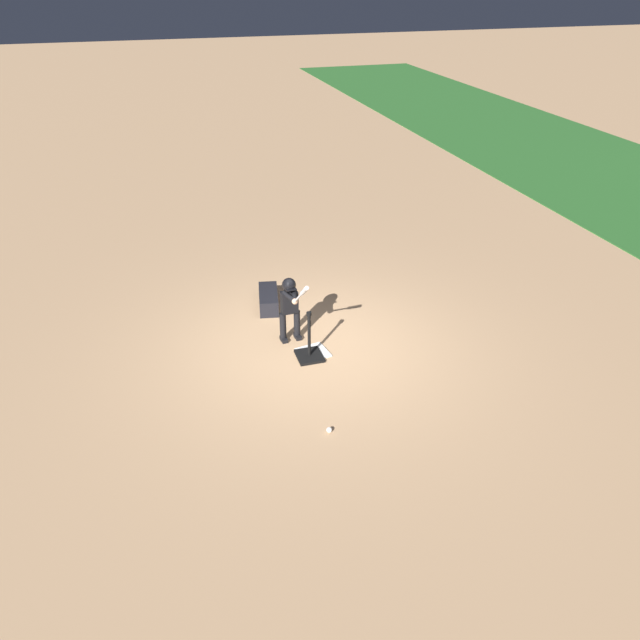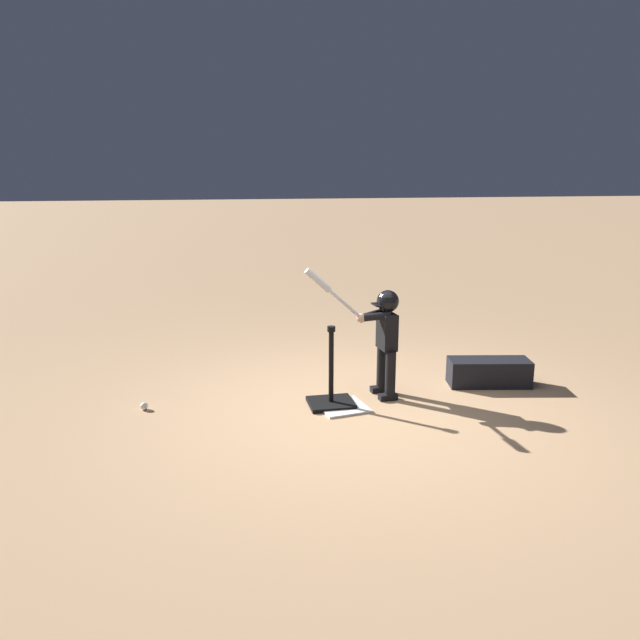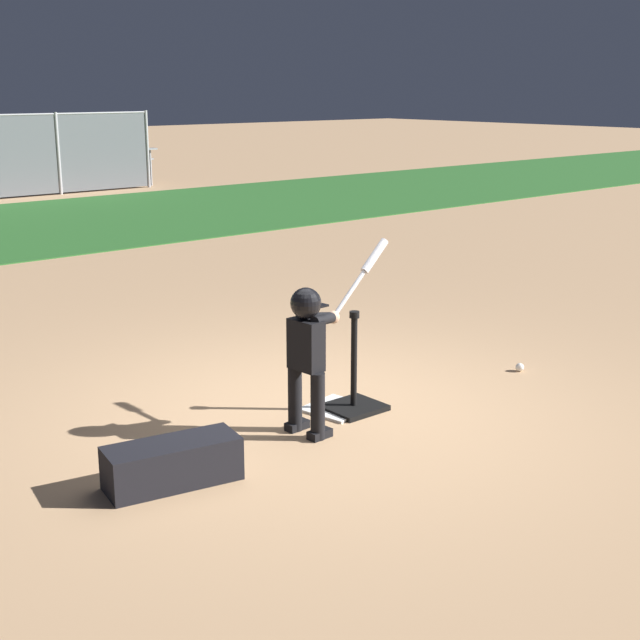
{
  "view_description": "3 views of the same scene",
  "coord_description": "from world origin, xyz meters",
  "px_view_note": "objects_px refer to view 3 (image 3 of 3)",
  "views": [
    {
      "loc": [
        7.92,
        -2.32,
        5.28
      ],
      "look_at": [
        0.3,
        -0.04,
        0.67
      ],
      "focal_mm": 35.0,
      "sensor_mm": 36.0,
      "label": 1
    },
    {
      "loc": [
        1.45,
        5.34,
        2.21
      ],
      "look_at": [
        0.31,
        -0.33,
        0.82
      ],
      "focal_mm": 35.0,
      "sensor_mm": 36.0,
      "label": 2
    },
    {
      "loc": [
        -4.15,
        -4.96,
        2.43
      ],
      "look_at": [
        -0.14,
        -0.22,
        0.79
      ],
      "focal_mm": 50.0,
      "sensor_mm": 36.0,
      "label": 3
    }
  ],
  "objects_px": {
    "bleachers_right_center": "(67,169)",
    "baseball": "(520,367)",
    "batting_tee": "(354,396)",
    "equipment_bag": "(172,463)",
    "batter_child": "(310,341)"
  },
  "relations": [
    {
      "from": "equipment_bag",
      "to": "bleachers_right_center",
      "type": "bearing_deg",
      "value": 77.84
    },
    {
      "from": "batter_child",
      "to": "bleachers_right_center",
      "type": "xyz_separation_m",
      "value": [
        5.65,
        16.09,
        -0.23
      ]
    },
    {
      "from": "baseball",
      "to": "equipment_bag",
      "type": "relative_size",
      "value": 0.09
    },
    {
      "from": "bleachers_right_center",
      "to": "equipment_bag",
      "type": "distance_m",
      "value": 17.58
    },
    {
      "from": "batting_tee",
      "to": "batter_child",
      "type": "bearing_deg",
      "value": -165.23
    },
    {
      "from": "batting_tee",
      "to": "bleachers_right_center",
      "type": "relative_size",
      "value": 0.19
    },
    {
      "from": "batting_tee",
      "to": "bleachers_right_center",
      "type": "xyz_separation_m",
      "value": [
        5.09,
        15.95,
        0.35
      ]
    },
    {
      "from": "baseball",
      "to": "batter_child",
      "type": "bearing_deg",
      "value": 177.87
    },
    {
      "from": "batter_child",
      "to": "baseball",
      "type": "xyz_separation_m",
      "value": [
        2.32,
        -0.09,
        -0.65
      ]
    },
    {
      "from": "bleachers_right_center",
      "to": "baseball",
      "type": "bearing_deg",
      "value": -101.63
    },
    {
      "from": "batting_tee",
      "to": "bleachers_right_center",
      "type": "distance_m",
      "value": 16.74
    },
    {
      "from": "batting_tee",
      "to": "equipment_bag",
      "type": "relative_size",
      "value": 0.94
    },
    {
      "from": "batting_tee",
      "to": "bleachers_right_center",
      "type": "height_order",
      "value": "bleachers_right_center"
    },
    {
      "from": "batting_tee",
      "to": "batter_child",
      "type": "height_order",
      "value": "batter_child"
    },
    {
      "from": "batter_child",
      "to": "baseball",
      "type": "distance_m",
      "value": 2.41
    }
  ]
}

